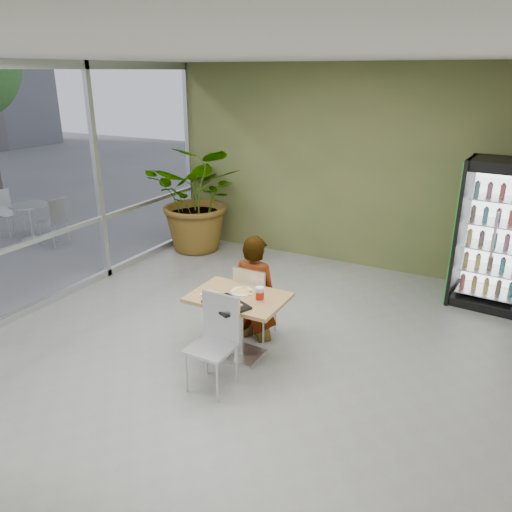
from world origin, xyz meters
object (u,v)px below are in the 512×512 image
Objects in this scene: chair_far at (253,297)px; cafeteria_tray at (226,305)px; dining_table at (239,313)px; beverage_fridge at (495,235)px; potted_plant at (200,198)px; chair_near at (216,334)px; seated_woman at (255,299)px; soda_cup at (260,295)px.

chair_far is 2.01× the size of cafeteria_tray.
dining_table is 0.52× the size of beverage_fridge.
potted_plant reaches higher than chair_far.
beverage_fridge is 1.05× the size of potted_plant.
chair_near is 0.51× the size of potted_plant.
chair_far is 0.49× the size of potted_plant.
beverage_fridge is (2.40, 2.31, 0.51)m from seated_woman.
potted_plant is (-2.48, 3.40, 0.39)m from chair_near.
chair_near is 0.61× the size of seated_woman.
soda_cup is at bearing 68.60° from chair_near.
seated_woman reaches higher than dining_table.
chair_near reaches higher than soda_cup.
cafeteria_tray is 0.24× the size of potted_plant.
potted_plant is at bearing 127.99° from cafeteria_tray.
beverage_fridge is at bearing -0.44° from potted_plant.
chair_far reaches higher than soda_cup.
seated_woman is at bearing -44.90° from potted_plant.
beverage_fridge is at bearing 52.89° from cafeteria_tray.
chair_near reaches higher than chair_far.
dining_table is at bearing 93.30° from cafeteria_tray.
chair_near is (0.12, -1.00, 0.03)m from chair_far.
seated_woman is 0.69m from soda_cup.
chair_near is 2.11× the size of cafeteria_tray.
seated_woman is at bearing -88.54° from chair_far.
dining_table is 1.07× the size of chair_near.
potted_plant reaches higher than cafeteria_tray.
chair_near is at bearing -119.26° from beverage_fridge.
cafeteria_tray is 3.96m from potted_plant.
soda_cup reaches higher than dining_table.
soda_cup is at bearing -4.48° from dining_table.
beverage_fridge is (2.35, 2.80, 0.47)m from dining_table.
potted_plant is at bearing 133.29° from soda_cup.
cafeteria_tray is (0.07, -0.72, 0.22)m from chair_far.
chair_far is 3.39m from potted_plant.
dining_table is 0.57m from chair_near.
chair_near is 1.06m from seated_woman.
dining_table is 3.68m from beverage_fridge.
beverage_fridge reaches higher than seated_woman.
dining_table is 0.44m from chair_far.
potted_plant is at bearing 126.35° from chair_near.
chair_far is 5.54× the size of soda_cup.
chair_far is at bearing -130.57° from beverage_fridge.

